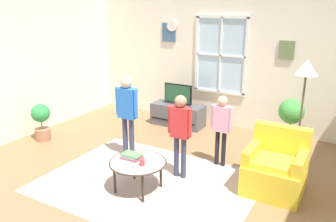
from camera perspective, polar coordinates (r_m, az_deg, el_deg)
The scene contains 17 objects.
ground_plane at distance 5.09m, azimuth -2.23°, elevation -11.83°, with size 6.90×6.36×0.02m, color olive.
back_wall at distance 7.17m, azimuth 10.30°, elevation 9.27°, with size 6.30×0.17×2.99m.
side_wall_left at distance 6.80m, azimuth -26.19°, elevation 7.34°, with size 0.12×5.76×2.99m.
area_rug at distance 5.07m, azimuth -3.23°, elevation -11.79°, with size 2.97×2.25×0.01m, color tan.
tv_stand at distance 7.25m, azimuth 1.65°, elevation -0.65°, with size 1.11×0.47×0.46m.
television at distance 7.12m, azimuth 1.67°, elevation 2.85°, with size 0.62×0.08×0.43m.
armchair at distance 4.96m, azimuth 17.44°, elevation -9.15°, with size 0.76×0.74×0.87m.
coffee_table at distance 4.72m, azimuth -5.05°, elevation -8.68°, with size 0.79×0.79×0.43m.
book_stack at distance 4.81m, azimuth -6.05°, elevation -7.46°, with size 0.27×0.20×0.07m.
cup at distance 4.59m, azimuth -4.29°, elevation -8.46°, with size 0.07×0.07×0.10m, color #BF3F3F.
remote_near_books at distance 4.78m, azimuth -5.02°, elevation -7.90°, with size 0.04×0.14×0.02m, color black.
person_red_shirt at distance 4.91m, azimuth 2.05°, elevation -2.68°, with size 0.38×0.17×1.26m.
person_pink_shirt at distance 5.36m, azimuth 8.90°, elevation -1.94°, with size 0.35×0.16×1.15m.
person_blue_shirt at distance 5.56m, azimuth -6.79°, elevation 0.53°, with size 0.42×0.19×1.39m.
potted_plant_by_window at distance 6.47m, azimuth 19.72°, elevation -1.24°, with size 0.45×0.45×0.88m.
potted_plant_corner at distance 6.83m, azimuth -20.33°, elevation -1.35°, with size 0.35×0.35×0.71m.
floor_lamp at distance 5.23m, azimuth 21.88°, elevation 4.93°, with size 0.32×0.32×1.74m.
Camera 1 is at (2.38, -3.75, 2.47)m, focal length 36.64 mm.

